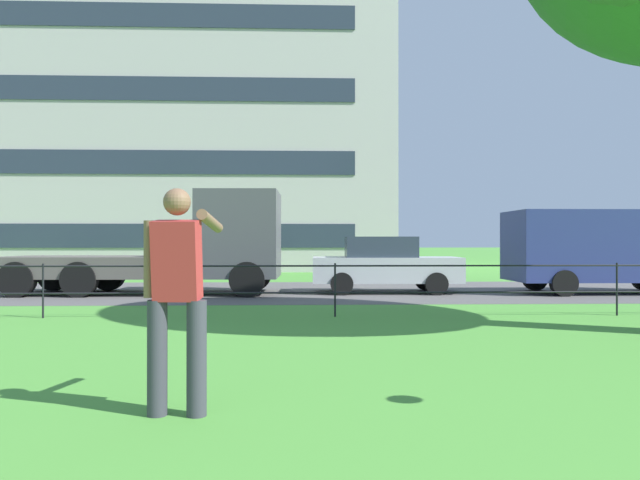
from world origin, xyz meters
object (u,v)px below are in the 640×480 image
at_px(car_silver_center, 384,264).
at_px(apartment_building_background, 155,143).
at_px(flatbed_truck_left, 185,249).
at_px(panel_van_far_left, 603,247).
at_px(person_thrower, 177,292).

height_order(car_silver_center, apartment_building_background, apartment_building_background).
distance_m(flatbed_truck_left, panel_van_far_left, 11.38).
height_order(person_thrower, flatbed_truck_left, flatbed_truck_left).
height_order(car_silver_center, panel_van_far_left, panel_van_far_left).
bearing_deg(panel_van_far_left, flatbed_truck_left, 178.61).
bearing_deg(flatbed_truck_left, panel_van_far_left, -1.39).
relative_size(person_thrower, panel_van_far_left, 0.36).
distance_m(flatbed_truck_left, car_silver_center, 5.44).
height_order(flatbed_truck_left, panel_van_far_left, flatbed_truck_left).
bearing_deg(panel_van_far_left, apartment_building_background, 133.37).
relative_size(flatbed_truck_left, apartment_building_background, 0.29).
xyz_separation_m(person_thrower, flatbed_truck_left, (-2.09, 11.22, 0.23)).
distance_m(person_thrower, panel_van_far_left, 14.36).
relative_size(person_thrower, apartment_building_background, 0.07).
relative_size(person_thrower, flatbed_truck_left, 0.25).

